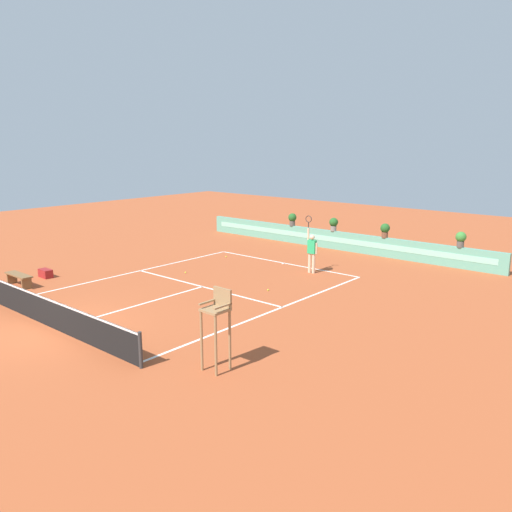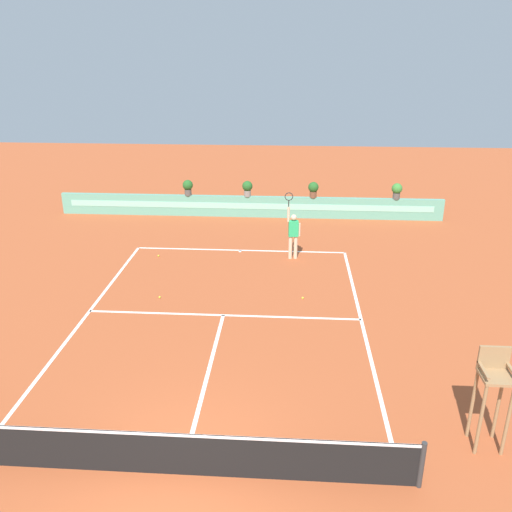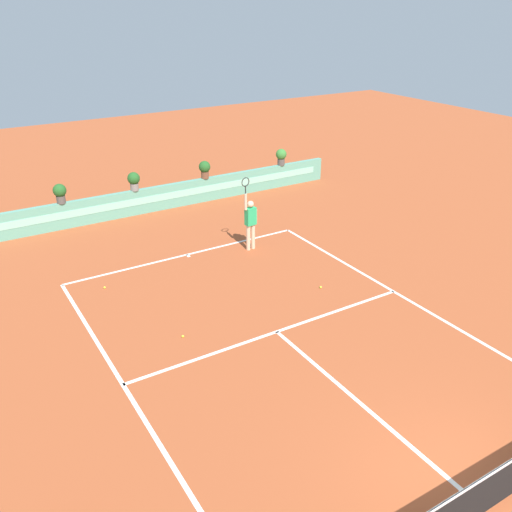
{
  "view_description": "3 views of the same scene",
  "coord_description": "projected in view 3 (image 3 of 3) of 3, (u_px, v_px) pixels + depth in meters",
  "views": [
    {
      "loc": [
        14.77,
        -7.52,
        5.75
      ],
      "look_at": [
        0.83,
        8.79,
        1.0
      ],
      "focal_mm": 36.09,
      "sensor_mm": 36.0,
      "label": 1
    },
    {
      "loc": [
        1.93,
        -7.7,
        7.52
      ],
      "look_at": [
        0.83,
        8.79,
        1.0
      ],
      "focal_mm": 37.29,
      "sensor_mm": 36.0,
      "label": 2
    },
    {
      "loc": [
        -6.7,
        -3.54,
        7.83
      ],
      "look_at": [
        0.83,
        8.79,
        1.0
      ],
      "focal_mm": 38.51,
      "sensor_mm": 36.0,
      "label": 3
    }
  ],
  "objects": [
    {
      "name": "potted_plant_far_right",
      "position": [
        281.0,
        156.0,
        24.48
      ],
      "size": [
        0.48,
        0.48,
        0.72
      ],
      "color": "#514C47",
      "rests_on": "back_wall_barrier"
    },
    {
      "name": "tennis_player",
      "position": [
        250.0,
        220.0,
        18.38
      ],
      "size": [
        0.62,
        0.26,
        2.58
      ],
      "color": "beige",
      "rests_on": "ground"
    },
    {
      "name": "potted_plant_centre",
      "position": [
        134.0,
        180.0,
        21.24
      ],
      "size": [
        0.48,
        0.48,
        0.72
      ],
      "color": "gray",
      "rests_on": "back_wall_barrier"
    },
    {
      "name": "tennis_ball_near_baseline",
      "position": [
        105.0,
        288.0,
        16.26
      ],
      "size": [
        0.07,
        0.07,
        0.07
      ],
      "primitive_type": "sphere",
      "color": "#CCE033",
      "rests_on": "ground"
    },
    {
      "name": "tennis_ball_by_sideline",
      "position": [
        183.0,
        336.0,
        13.92
      ],
      "size": [
        0.07,
        0.07,
        0.07
      ],
      "primitive_type": "sphere",
      "color": "#CCE033",
      "rests_on": "ground"
    },
    {
      "name": "court_lines",
      "position": [
        270.0,
        326.0,
        14.41
      ],
      "size": [
        8.32,
        11.94,
        0.01
      ],
      "color": "white",
      "rests_on": "ground"
    },
    {
      "name": "potted_plant_right",
      "position": [
        205.0,
        168.0,
        22.68
      ],
      "size": [
        0.48,
        0.48,
        0.72
      ],
      "color": "brown",
      "rests_on": "back_wall_barrier"
    },
    {
      "name": "tennis_ball_mid_court",
      "position": [
        321.0,
        287.0,
        16.28
      ],
      "size": [
        0.07,
        0.07,
        0.07
      ],
      "primitive_type": "sphere",
      "color": "#CCE033",
      "rests_on": "ground"
    },
    {
      "name": "ground_plane",
      "position": [
        285.0,
        339.0,
        13.86
      ],
      "size": [
        60.0,
        60.0,
        0.0
      ],
      "primitive_type": "plane",
      "color": "#A84C28"
    },
    {
      "name": "potted_plant_left",
      "position": [
        60.0,
        192.0,
        19.91
      ],
      "size": [
        0.48,
        0.48,
        0.72
      ],
      "color": "#514C47",
      "rests_on": "back_wall_barrier"
    },
    {
      "name": "back_wall_barrier",
      "position": [
        138.0,
        202.0,
        21.66
      ],
      "size": [
        18.0,
        0.21,
        1.0
      ],
      "color": "#60A88E",
      "rests_on": "ground"
    },
    {
      "name": "net",
      "position": [
        491.0,
        489.0,
        9.01
      ],
      "size": [
        8.92,
        0.1,
        1.0
      ],
      "color": "#333333",
      "rests_on": "ground"
    }
  ]
}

